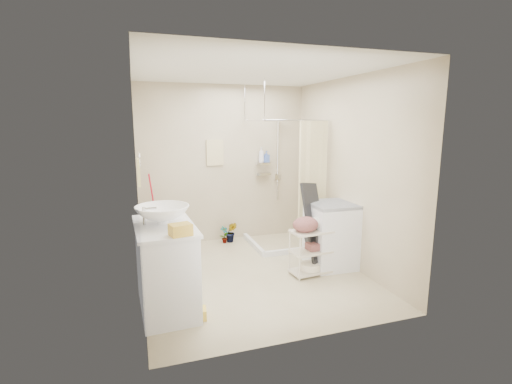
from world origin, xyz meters
TOP-DOWN VIEW (x-y plane):
  - floor at (0.00, 0.00)m, footprint 3.20×3.20m
  - ceiling at (0.00, 0.00)m, footprint 2.80×3.20m
  - wall_back at (0.00, 1.60)m, footprint 2.80×0.04m
  - wall_front at (0.00, -1.60)m, footprint 2.80×0.04m
  - wall_left at (-1.40, 0.00)m, footprint 0.04×3.20m
  - wall_right at (1.40, 0.00)m, footprint 0.04×3.20m
  - vanity at (-1.16, -0.58)m, footprint 0.64×1.09m
  - sink at (-1.17, -0.54)m, footprint 0.67×0.67m
  - counter_basket at (-1.04, -1.02)m, footprint 0.23×0.20m
  - floor_basket at (-0.90, -0.92)m, footprint 0.31×0.25m
  - toilet at (-1.04, 0.60)m, footprint 0.74×0.43m
  - mop at (-1.20, 1.54)m, footprint 0.13×0.13m
  - potted_plant_a at (-0.06, 1.37)m, footprint 0.19×0.17m
  - potted_plant_b at (0.06, 1.39)m, footprint 0.23×0.21m
  - hanging_towel at (-0.15, 1.58)m, footprint 0.28×0.03m
  - towel_ring at (-1.38, -0.20)m, footprint 0.04×0.22m
  - tp_holder at (-1.36, 0.05)m, footprint 0.08×0.12m
  - shower at (0.85, 1.05)m, footprint 1.10×1.10m
  - shampoo_bottle_a at (0.63, 1.50)m, footprint 0.12×0.12m
  - shampoo_bottle_b at (0.72, 1.50)m, footprint 0.10×0.10m
  - washing_machine at (1.14, -0.05)m, footprint 0.64×0.66m
  - laundry_rack at (0.73, -0.24)m, footprint 0.55×0.36m
  - ironing_board at (0.88, -0.04)m, footprint 0.35×0.25m

SIDE VIEW (x-z plane):
  - floor at x=0.00m, z-range 0.00..0.00m
  - floor_basket at x=-0.90m, z-range 0.00..0.15m
  - potted_plant_a at x=-0.06m, z-range 0.00..0.29m
  - potted_plant_b at x=0.06m, z-range 0.00..0.35m
  - laundry_rack at x=0.73m, z-range 0.00..0.72m
  - toilet at x=-1.04m, z-range 0.00..0.74m
  - washing_machine at x=1.14m, z-range 0.00..0.90m
  - vanity at x=-1.16m, z-range 0.00..0.94m
  - mop at x=-1.20m, z-range 0.00..1.21m
  - ironing_board at x=0.88m, z-range 0.00..1.22m
  - tp_holder at x=-1.36m, z-range 0.65..0.79m
  - counter_basket at x=-1.04m, z-range 0.94..1.05m
  - sink at x=-1.17m, z-range 0.94..1.13m
  - shower at x=0.85m, z-range 0.00..2.10m
  - wall_back at x=0.00m, z-range 0.00..2.60m
  - wall_front at x=0.00m, z-range 0.00..2.60m
  - wall_left at x=-1.40m, z-range 0.00..2.60m
  - wall_right at x=1.40m, z-range 0.00..2.60m
  - shampoo_bottle_b at x=0.72m, z-range 1.32..1.51m
  - shampoo_bottle_a at x=0.63m, z-range 1.32..1.58m
  - towel_ring at x=-1.38m, z-range 1.30..1.64m
  - hanging_towel at x=-0.15m, z-range 1.29..1.71m
  - ceiling at x=0.00m, z-range 2.58..2.62m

